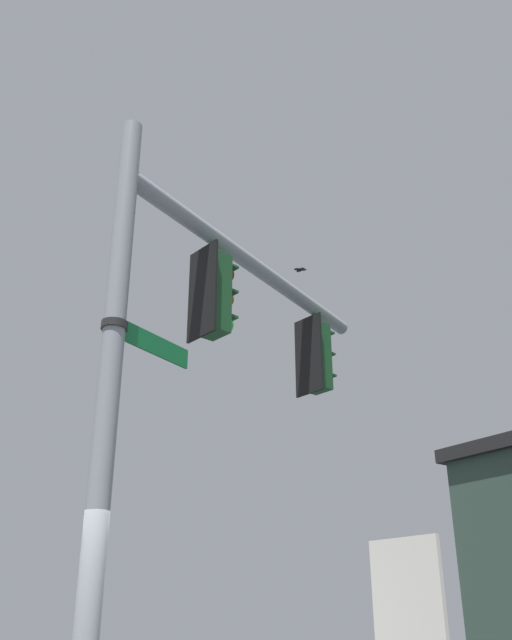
{
  "coord_description": "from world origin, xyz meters",
  "views": [
    {
      "loc": [
        5.75,
        -3.17,
        1.49
      ],
      "look_at": [
        -0.64,
        2.45,
        5.32
      ],
      "focal_mm": 39.27,
      "sensor_mm": 36.0,
      "label": 1
    }
  ],
  "objects": [
    {
      "name": "signal_pole",
      "position": [
        0.0,
        0.0,
        3.41
      ],
      "size": [
        0.23,
        0.23,
        6.83
      ],
      "primitive_type": "cylinder",
      "color": "gray",
      "rests_on": "ground"
    },
    {
      "name": "mast_arm",
      "position": [
        -0.64,
        2.46,
        6.12
      ],
      "size": [
        1.48,
        4.97,
        0.21
      ],
      "primitive_type": "cylinder",
      "rotation": [
        0.0,
        1.57,
        1.82
      ],
      "color": "gray"
    },
    {
      "name": "traffic_light_nearest_pole",
      "position": [
        -0.4,
        1.57,
        5.32
      ],
      "size": [
        0.54,
        0.49,
        1.31
      ],
      "color": "black"
    },
    {
      "name": "traffic_light_mid_inner",
      "position": [
        -1.05,
        4.05,
        5.32
      ],
      "size": [
        0.54,
        0.49,
        1.31
      ],
      "color": "black"
    },
    {
      "name": "street_name_sign",
      "position": [
        -0.09,
        0.34,
        4.31
      ],
      "size": [
        0.43,
        1.24,
        0.22
      ],
      "color": "#147238"
    },
    {
      "name": "bird_flying",
      "position": [
        -3.08,
        5.81,
        8.28
      ],
      "size": [
        0.21,
        0.31,
        0.1
      ],
      "color": "black"
    }
  ]
}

